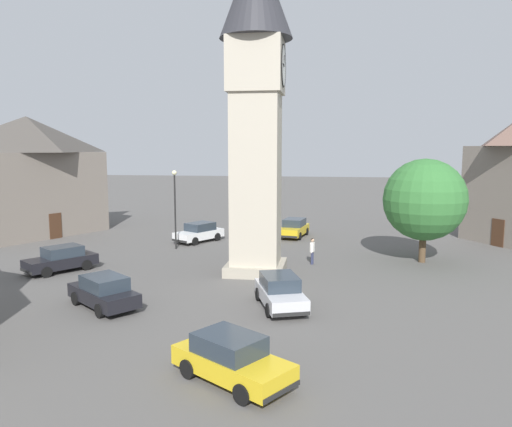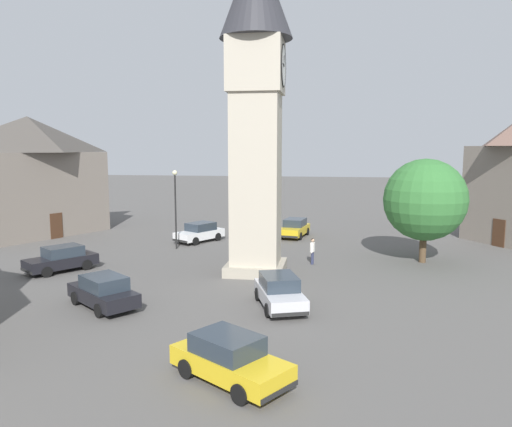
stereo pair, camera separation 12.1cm
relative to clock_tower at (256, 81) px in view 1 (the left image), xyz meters
name	(u,v)px [view 1 (the left image)]	position (x,y,z in m)	size (l,w,h in m)	color
ground_plane	(256,272)	(0.00, 0.00, -11.22)	(200.00, 200.00, 0.00)	#565451
clock_tower	(256,81)	(0.00, 0.00, 0.00)	(4.17, 4.17, 19.25)	#A59C89
car_blue_kerb	(280,292)	(6.32, 2.07, -10.46)	(4.45, 2.93, 1.53)	silver
car_silver_kerb	(232,359)	(13.91, 1.25, -10.46)	(3.71, 4.36, 1.53)	gold
car_red_corner	(199,232)	(-8.97, -5.89, -10.46)	(4.40, 3.58, 1.53)	white
car_white_side	(61,259)	(1.47, -11.71, -10.46)	(4.33, 3.78, 1.53)	black
car_black_far	(104,292)	(7.54, -6.10, -10.46)	(3.87, 4.29, 1.53)	black
car_green_alley	(294,228)	(-12.23, 1.44, -10.46)	(4.37, 2.45, 1.53)	gold
pedestrian	(312,249)	(-2.62, 3.28, -10.21)	(0.55, 0.30, 1.69)	#2D3351
tree	(425,200)	(-4.23, 10.38, -7.11)	(5.29, 5.29, 6.76)	brown
building_corner_back	(29,175)	(-10.09, -21.00, -6.08)	(13.42, 11.30, 10.06)	slate
lamp_post	(175,198)	(-5.98, -6.88, -7.41)	(0.36, 0.36, 5.82)	black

